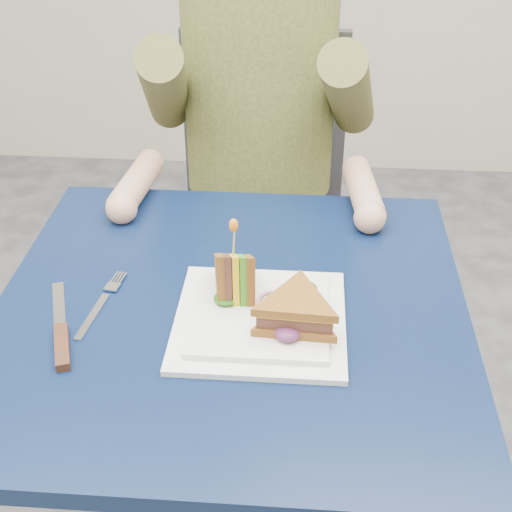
# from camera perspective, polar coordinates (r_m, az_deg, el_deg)

# --- Properties ---
(table) EXTENTS (0.75, 0.75, 0.73)m
(table) POSITION_cam_1_polar(r_m,az_deg,el_deg) (1.19, -1.96, -6.98)
(table) COLOR black
(table) RESTS_ON ground
(chair) EXTENTS (0.42, 0.40, 0.93)m
(chair) POSITION_cam_1_polar(r_m,az_deg,el_deg) (1.86, 0.45, 5.18)
(chair) COLOR #47474C
(chair) RESTS_ON ground
(diner) EXTENTS (0.54, 0.59, 0.74)m
(diner) POSITION_cam_1_polar(r_m,az_deg,el_deg) (1.60, 0.23, 15.10)
(diner) COLOR brown
(diner) RESTS_ON chair
(plate) EXTENTS (0.26, 0.26, 0.02)m
(plate) POSITION_cam_1_polar(r_m,az_deg,el_deg) (1.09, 0.33, -5.01)
(plate) COLOR white
(plate) RESTS_ON table
(sandwich_flat) EXTENTS (0.15, 0.15, 0.05)m
(sandwich_flat) POSITION_cam_1_polar(r_m,az_deg,el_deg) (1.05, 3.24, -4.45)
(sandwich_flat) COLOR brown
(sandwich_flat) RESTS_ON plate
(sandwich_upright) EXTENTS (0.08, 0.13, 0.13)m
(sandwich_upright) POSITION_cam_1_polar(r_m,az_deg,el_deg) (1.11, -1.72, -1.63)
(sandwich_upright) COLOR brown
(sandwich_upright) RESTS_ON plate
(fork) EXTENTS (0.04, 0.18, 0.01)m
(fork) POSITION_cam_1_polar(r_m,az_deg,el_deg) (1.16, -12.40, -3.90)
(fork) COLOR silver
(fork) RESTS_ON table
(knife) EXTENTS (0.09, 0.21, 0.02)m
(knife) POSITION_cam_1_polar(r_m,az_deg,el_deg) (1.10, -15.31, -6.40)
(knife) COLOR silver
(knife) RESTS_ON table
(toothpick) EXTENTS (0.01, 0.01, 0.06)m
(toothpick) POSITION_cam_1_polar(r_m,az_deg,el_deg) (1.07, -1.78, 1.18)
(toothpick) COLOR tan
(toothpick) RESTS_ON sandwich_upright
(toothpick_frill) EXTENTS (0.01, 0.01, 0.02)m
(toothpick_frill) POSITION_cam_1_polar(r_m,az_deg,el_deg) (1.06, -1.80, 2.46)
(toothpick_frill) COLOR orange
(toothpick_frill) RESTS_ON sandwich_upright
(lettuce_spill) EXTENTS (0.15, 0.13, 0.02)m
(lettuce_spill) POSITION_cam_1_polar(r_m,az_deg,el_deg) (1.09, 0.63, -3.83)
(lettuce_spill) COLOR #337A14
(lettuce_spill) RESTS_ON plate
(onion_ring) EXTENTS (0.04, 0.04, 0.02)m
(onion_ring) POSITION_cam_1_polar(r_m,az_deg,el_deg) (1.08, 1.15, -3.80)
(onion_ring) COLOR #9E4C7A
(onion_ring) RESTS_ON plate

